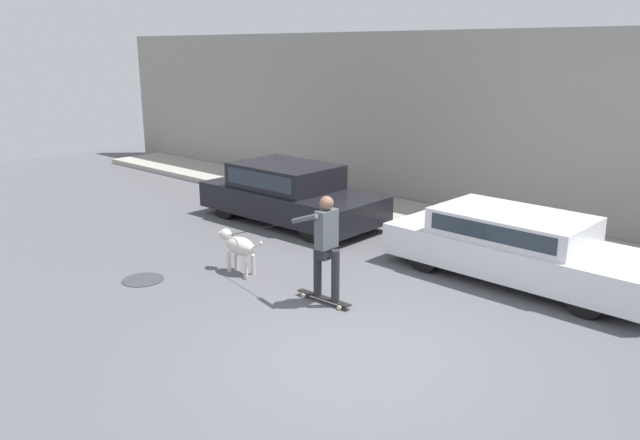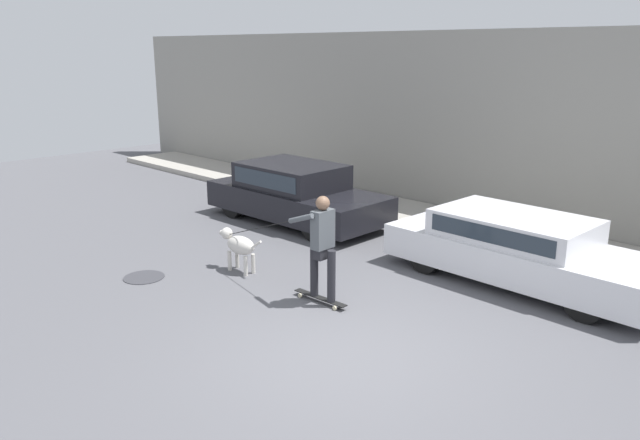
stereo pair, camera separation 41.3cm
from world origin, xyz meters
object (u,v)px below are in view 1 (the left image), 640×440
(skateboarder, at_px, (326,243))
(parked_car_1, at_px, (518,247))
(parked_car_0, at_px, (290,194))
(dog, at_px, (239,246))

(skateboarder, bearing_deg, parked_car_1, -122.09)
(parked_car_1, relative_size, skateboarder, 1.62)
(parked_car_0, xyz_separation_m, parked_car_1, (5.48, 0.00, -0.06))
(parked_car_1, xyz_separation_m, skateboarder, (-1.72, -2.96, 0.41))
(parked_car_1, bearing_deg, parked_car_0, -178.62)
(dog, distance_m, skateboarder, 2.11)
(parked_car_1, height_order, dog, parked_car_1)
(parked_car_0, relative_size, dog, 4.13)
(parked_car_1, distance_m, dog, 4.80)
(parked_car_1, bearing_deg, skateboarder, -118.81)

